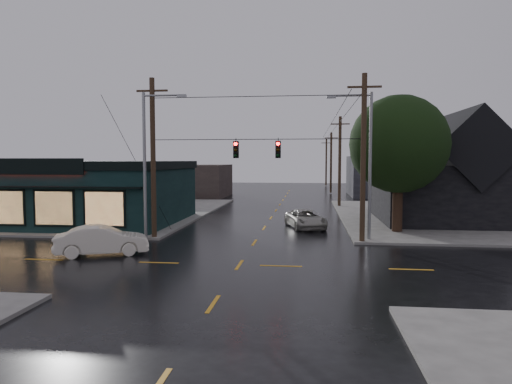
# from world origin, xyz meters

# --- Properties ---
(ground_plane) EXTENTS (160.00, 160.00, 0.00)m
(ground_plane) POSITION_xyz_m (0.00, 0.00, 0.00)
(ground_plane) COLOR black
(sidewalk_nw) EXTENTS (28.00, 28.00, 0.15)m
(sidewalk_nw) POSITION_xyz_m (-20.00, 20.00, 0.07)
(sidewalk_nw) COLOR #605F5A
(sidewalk_nw) RESTS_ON ground
(sidewalk_ne) EXTENTS (28.00, 28.00, 0.15)m
(sidewalk_ne) POSITION_xyz_m (20.00, 20.00, 0.07)
(sidewalk_ne) COLOR #605F5A
(sidewalk_ne) RESTS_ON ground
(pizza_shop) EXTENTS (16.30, 12.34, 4.90)m
(pizza_shop) POSITION_xyz_m (-15.00, 12.94, 2.56)
(pizza_shop) COLOR black
(pizza_shop) RESTS_ON ground
(ne_building) EXTENTS (12.60, 11.60, 8.75)m
(ne_building) POSITION_xyz_m (15.00, 17.00, 4.47)
(ne_building) COLOR black
(ne_building) RESTS_ON ground
(corner_tree) EXTENTS (6.66, 6.66, 9.30)m
(corner_tree) POSITION_xyz_m (9.32, 10.63, 6.09)
(corner_tree) COLOR black
(corner_tree) RESTS_ON ground
(utility_pole_nw) EXTENTS (2.00, 0.32, 10.15)m
(utility_pole_nw) POSITION_xyz_m (-6.50, 6.50, 0.00)
(utility_pole_nw) COLOR #312215
(utility_pole_nw) RESTS_ON ground
(utility_pole_ne) EXTENTS (2.00, 0.32, 10.15)m
(utility_pole_ne) POSITION_xyz_m (6.50, 6.50, 0.00)
(utility_pole_ne) COLOR #312215
(utility_pole_ne) RESTS_ON ground
(utility_pole_far_a) EXTENTS (2.00, 0.32, 9.65)m
(utility_pole_far_a) POSITION_xyz_m (6.50, 28.00, 0.00)
(utility_pole_far_a) COLOR #312215
(utility_pole_far_a) RESTS_ON ground
(utility_pole_far_b) EXTENTS (2.00, 0.32, 9.15)m
(utility_pole_far_b) POSITION_xyz_m (6.50, 48.00, 0.00)
(utility_pole_far_b) COLOR #312215
(utility_pole_far_b) RESTS_ON ground
(utility_pole_far_c) EXTENTS (2.00, 0.32, 9.15)m
(utility_pole_far_c) POSITION_xyz_m (6.50, 68.00, 0.00)
(utility_pole_far_c) COLOR #312215
(utility_pole_far_c) RESTS_ON ground
(span_signal_assembly) EXTENTS (13.00, 0.48, 1.23)m
(span_signal_assembly) POSITION_xyz_m (0.10, 6.50, 5.70)
(span_signal_assembly) COLOR black
(span_signal_assembly) RESTS_ON ground
(streetlight_nw) EXTENTS (5.40, 0.30, 9.15)m
(streetlight_nw) POSITION_xyz_m (-6.80, 5.80, 0.00)
(streetlight_nw) COLOR gray
(streetlight_nw) RESTS_ON ground
(streetlight_ne) EXTENTS (5.40, 0.30, 9.15)m
(streetlight_ne) POSITION_xyz_m (7.00, 7.20, 0.00)
(streetlight_ne) COLOR gray
(streetlight_ne) RESTS_ON ground
(bg_building_west) EXTENTS (12.00, 10.00, 4.40)m
(bg_building_west) POSITION_xyz_m (-14.00, 40.00, 2.20)
(bg_building_west) COLOR #332725
(bg_building_west) RESTS_ON ground
(bg_building_east) EXTENTS (14.00, 12.00, 5.60)m
(bg_building_east) POSITION_xyz_m (16.00, 45.00, 2.80)
(bg_building_east) COLOR #25252A
(bg_building_east) RESTS_ON ground
(sedan_cream) EXTENTS (5.03, 3.38, 1.57)m
(sedan_cream) POSITION_xyz_m (-7.56, 1.41, 0.78)
(sedan_cream) COLOR white
(sedan_cream) RESTS_ON ground
(suv_silver) EXTENTS (3.53, 5.31, 1.36)m
(suv_silver) POSITION_xyz_m (3.05, 12.37, 0.68)
(suv_silver) COLOR #A29F95
(suv_silver) RESTS_ON ground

